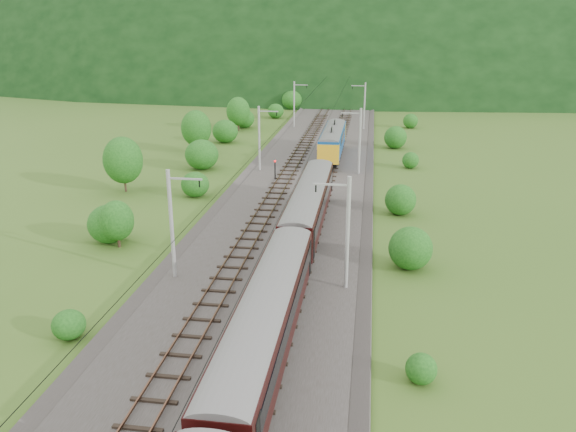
# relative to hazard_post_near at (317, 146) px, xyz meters

# --- Properties ---
(ground) EXTENTS (600.00, 600.00, 0.00)m
(ground) POSITION_rel_hazard_post_near_xyz_m (0.15, -44.93, -0.96)
(ground) COLOR #37591C
(ground) RESTS_ON ground
(railbed) EXTENTS (14.00, 220.00, 0.30)m
(railbed) POSITION_rel_hazard_post_near_xyz_m (0.15, -34.93, -0.81)
(railbed) COLOR #38332D
(railbed) RESTS_ON ground
(track_left) EXTENTS (2.40, 220.00, 0.27)m
(track_left) POSITION_rel_hazard_post_near_xyz_m (-2.25, -34.93, -0.59)
(track_left) COLOR brown
(track_left) RESTS_ON railbed
(track_right) EXTENTS (2.40, 220.00, 0.27)m
(track_right) POSITION_rel_hazard_post_near_xyz_m (2.55, -34.93, -0.59)
(track_right) COLOR brown
(track_right) RESTS_ON railbed
(catenary_left) EXTENTS (2.54, 192.28, 8.00)m
(catenary_left) POSITION_rel_hazard_post_near_xyz_m (-5.97, -12.93, 3.54)
(catenary_left) COLOR gray
(catenary_left) RESTS_ON railbed
(catenary_right) EXTENTS (2.54, 192.28, 8.00)m
(catenary_right) POSITION_rel_hazard_post_near_xyz_m (6.27, -12.93, 3.54)
(catenary_right) COLOR gray
(catenary_right) RESTS_ON railbed
(overhead_wires) EXTENTS (4.83, 198.00, 0.03)m
(overhead_wires) POSITION_rel_hazard_post_near_xyz_m (0.15, -34.93, 6.14)
(overhead_wires) COLOR black
(overhead_wires) RESTS_ON ground
(mountain_main) EXTENTS (504.00, 360.00, 244.00)m
(mountain_main) POSITION_rel_hazard_post_near_xyz_m (0.15, 215.07, -0.96)
(mountain_main) COLOR black
(mountain_main) RESTS_ON ground
(mountain_ridge) EXTENTS (336.00, 280.00, 132.00)m
(mountain_ridge) POSITION_rel_hazard_post_near_xyz_m (-119.85, 255.07, -0.96)
(mountain_ridge) COLOR black
(mountain_ridge) RESTS_ON ground
(hazard_post_near) EXTENTS (0.14, 0.14, 1.33)m
(hazard_post_near) POSITION_rel_hazard_post_near_xyz_m (0.00, 0.00, 0.00)
(hazard_post_near) COLOR red
(hazard_post_near) RESTS_ON railbed
(hazard_post_far) EXTENTS (0.16, 0.16, 1.47)m
(hazard_post_far) POSITION_rel_hazard_post_near_xyz_m (0.18, 15.87, 0.07)
(hazard_post_far) COLOR red
(hazard_post_far) RESTS_ON railbed
(signal) EXTENTS (0.26, 0.26, 2.34)m
(signal) POSITION_rel_hazard_post_near_xyz_m (-3.37, -17.13, 0.71)
(signal) COLOR black
(signal) RESTS_ON railbed
(vegetation_left) EXTENTS (13.78, 143.87, 6.20)m
(vegetation_left) POSITION_rel_hazard_post_near_xyz_m (-14.44, -23.38, 1.43)
(vegetation_left) COLOR #164512
(vegetation_left) RESTS_ON ground
(vegetation_right) EXTENTS (6.69, 109.55, 3.03)m
(vegetation_right) POSITION_rel_hazard_post_near_xyz_m (12.16, -30.07, 0.40)
(vegetation_right) COLOR #164512
(vegetation_right) RESTS_ON ground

